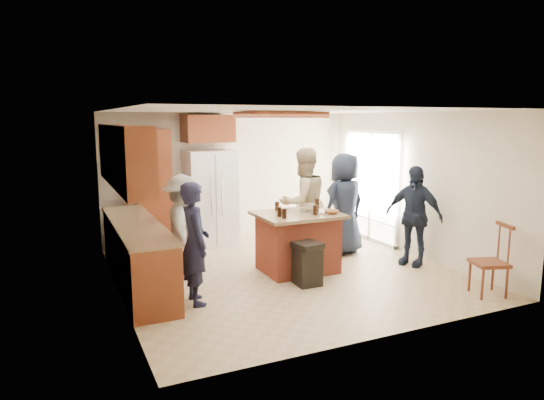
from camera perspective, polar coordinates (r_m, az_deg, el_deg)
name	(u,v)px	position (r m, az deg, el deg)	size (l,w,h in m)	color
room_shell	(430,188)	(11.29, 18.12, 1.35)	(8.00, 5.20, 5.00)	tan
person_front_left	(195,243)	(6.33, -9.08, -5.05)	(0.58, 0.43, 1.60)	#191A33
person_behind_left	(303,203)	(8.36, 3.70, -0.33)	(0.92, 0.57, 1.90)	tan
person_behind_right	(345,204)	(8.63, 8.53, -0.46)	(0.88, 0.57, 1.80)	#192133
person_side_right	(413,216)	(8.23, 16.31, -1.78)	(0.96, 0.49, 1.64)	#1A2234
person_counter	(183,227)	(7.35, -10.44, -3.14)	(1.02, 0.47, 1.57)	gray
left_cabinetry	(132,220)	(7.17, -16.11, -2.30)	(0.64, 3.00, 2.30)	maroon
back_wall_units	(167,175)	(9.02, -12.24, 2.95)	(1.80, 0.60, 2.45)	maroon
refrigerator	(210,198)	(9.20, -7.26, 0.20)	(0.90, 0.76, 1.80)	white
kitchen_island	(298,242)	(7.65, 3.05, -4.90)	(1.28, 1.03, 0.93)	#AC432C
island_items	(311,211)	(7.55, 4.60, -1.25)	(0.98, 0.72, 0.15)	silver
trash_bin	(307,263)	(7.07, 4.19, -7.45)	(0.41, 0.41, 0.63)	black
spindle_chair	(490,263)	(7.24, 24.32, -6.75)	(0.53, 0.53, 0.99)	maroon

